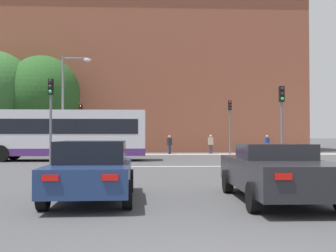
% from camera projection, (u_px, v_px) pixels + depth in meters
% --- Properties ---
extents(stop_line_strip, '(9.52, 0.30, 0.01)m').
position_uv_depth(stop_line_strip, '(165.00, 166.00, 21.32)').
color(stop_line_strip, silver).
rests_on(stop_line_strip, ground_plane).
extents(far_pavement, '(70.58, 2.50, 0.01)m').
position_uv_depth(far_pavement, '(159.00, 154.00, 34.69)').
color(far_pavement, '#A09B91').
rests_on(far_pavement, ground_plane).
extents(brick_civic_building, '(35.40, 15.10, 22.25)m').
position_uv_depth(brick_civic_building, '(128.00, 70.00, 45.83)').
color(brick_civic_building, brown).
rests_on(brick_civic_building, ground_plane).
extents(car_saloon_left, '(2.08, 4.44, 1.45)m').
position_uv_depth(car_saloon_left, '(92.00, 170.00, 10.28)').
color(car_saloon_left, navy).
rests_on(car_saloon_left, ground_plane).
extents(car_roadster_right, '(2.11, 4.90, 1.38)m').
position_uv_depth(car_roadster_right, '(277.00, 172.00, 10.16)').
color(car_roadster_right, '#232328').
rests_on(car_roadster_right, ground_plane).
extents(bus_crossing_lead, '(10.52, 2.71, 3.11)m').
position_uv_depth(bus_crossing_lead, '(61.00, 134.00, 26.17)').
color(bus_crossing_lead, silver).
rests_on(bus_crossing_lead, ground_plane).
extents(traffic_light_far_left, '(0.26, 0.31, 4.05)m').
position_uv_depth(traffic_light_far_left, '(81.00, 121.00, 33.69)').
color(traffic_light_far_left, slate).
rests_on(traffic_light_far_left, ground_plane).
extents(traffic_light_near_left, '(0.26, 0.31, 4.44)m').
position_uv_depth(traffic_light_near_left, '(51.00, 108.00, 21.19)').
color(traffic_light_near_left, slate).
rests_on(traffic_light_near_left, ground_plane).
extents(traffic_light_far_right, '(0.26, 0.31, 4.46)m').
position_uv_depth(traffic_light_far_right, '(230.00, 118.00, 34.65)').
color(traffic_light_far_right, slate).
rests_on(traffic_light_far_right, ground_plane).
extents(traffic_light_near_right, '(0.26, 0.31, 4.10)m').
position_uv_depth(traffic_light_near_right, '(282.00, 112.00, 21.51)').
color(traffic_light_near_right, slate).
rests_on(traffic_light_near_right, ground_plane).
extents(street_lamp_junction, '(1.92, 0.36, 6.80)m').
position_uv_depth(street_lamp_junction, '(68.00, 96.00, 27.58)').
color(street_lamp_junction, slate).
rests_on(street_lamp_junction, ground_plane).
extents(pedestrian_waiting, '(0.42, 0.27, 1.62)m').
position_uv_depth(pedestrian_waiting, '(211.00, 143.00, 35.67)').
color(pedestrian_waiting, '#333851').
rests_on(pedestrian_waiting, ground_plane).
extents(pedestrian_walking_east, '(0.45, 0.42, 1.57)m').
position_uv_depth(pedestrian_walking_east, '(169.00, 143.00, 35.39)').
color(pedestrian_walking_east, '#333851').
rests_on(pedestrian_walking_east, ground_plane).
extents(pedestrian_walking_west, '(0.45, 0.41, 1.59)m').
position_uv_depth(pedestrian_walking_west, '(267.00, 143.00, 34.73)').
color(pedestrian_walking_west, '#333851').
rests_on(pedestrian_walking_west, ground_plane).
extents(tree_distant, '(6.28, 6.28, 8.34)m').
position_uv_depth(tree_distant, '(43.00, 94.00, 35.68)').
color(tree_distant, '#4C3823').
rests_on(tree_distant, ground_plane).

